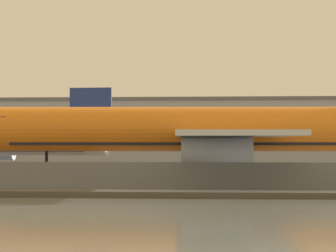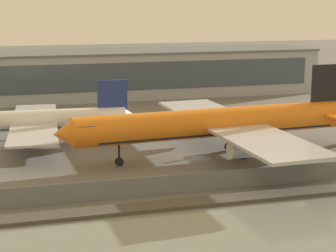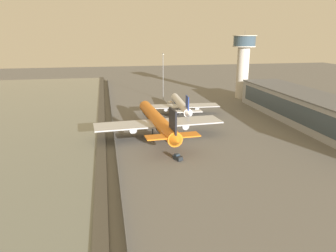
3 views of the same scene
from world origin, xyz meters
name	(u,v)px [view 2 (image 2 of 3)]	position (x,y,z in m)	size (l,w,h in m)	color
ground_plane	(195,158)	(0.00, 0.00, 0.00)	(500.00, 500.00, 0.00)	#66635E
shoreline_seawall	(243,198)	(0.00, -20.50, 0.25)	(320.00, 3.00, 0.50)	#474238
perimeter_fence	(231,180)	(0.00, -16.00, 1.35)	(280.00, 0.10, 2.69)	slate
cargo_jet_orange	(223,123)	(4.82, 0.01, 5.57)	(53.55, 46.40, 14.60)	orange
passenger_jet_white	(27,121)	(-25.98, 15.82, 4.32)	(40.31, 34.75, 11.33)	white
terminal_building	(137,73)	(4.02, 64.00, 6.13)	(98.53, 19.86, 12.24)	#9EA3AD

